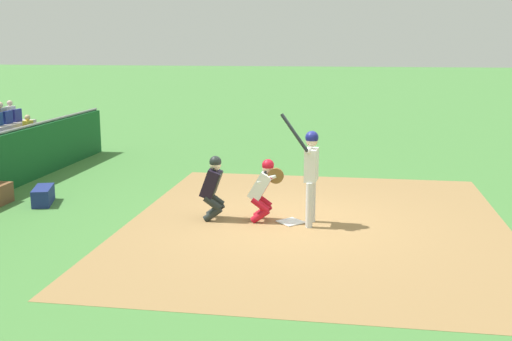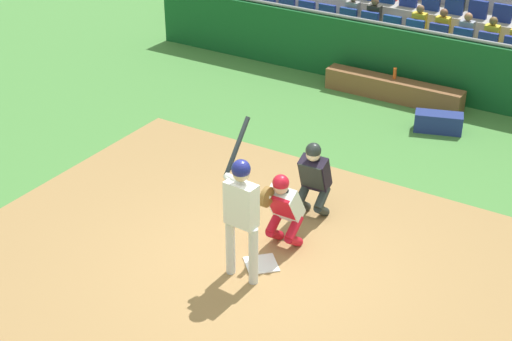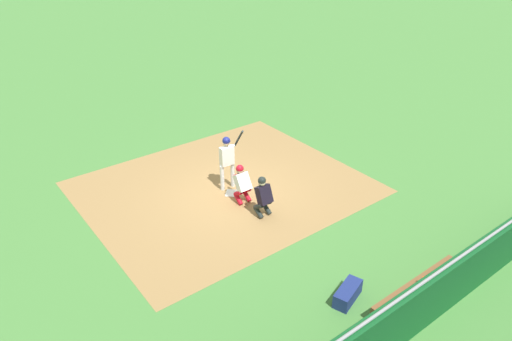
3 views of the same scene
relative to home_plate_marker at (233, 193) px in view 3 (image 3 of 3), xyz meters
The scene contains 10 objects.
ground_plane 0.02m from the home_plate_marker, ahead, with size 160.00×160.00×0.00m, color #46803B.
infield_dirt_patch 0.50m from the home_plate_marker, 90.00° to the left, with size 8.63×7.28×0.01m, color #997446.
home_plate_marker is the anchor object (origin of this frame).
batter_at_plate 1.19m from the home_plate_marker, 77.54° to the left, with size 0.58×0.70×2.18m.
catcher_crouching 0.88m from the home_plate_marker, 92.46° to the right, with size 0.46×0.70×1.26m.
home_plate_umpire 1.69m from the home_plate_marker, 89.50° to the right, with size 0.48×0.48×1.30m.
dugout_wall 7.03m from the home_plate_marker, 90.00° to the right, with size 14.00×0.24×1.41m.
dugout_bench 6.50m from the home_plate_marker, 83.26° to the right, with size 2.94×0.40×0.44m, color brown.
water_bottle_on_bench 6.57m from the home_plate_marker, 83.18° to the right, with size 0.07×0.07×0.23m, color #D2521C.
equipment_duffel_bag 5.52m from the home_plate_marker, 95.97° to the right, with size 0.89×0.36×0.37m, color navy.
Camera 3 is at (-7.28, -10.74, 8.03)m, focal length 33.33 mm.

